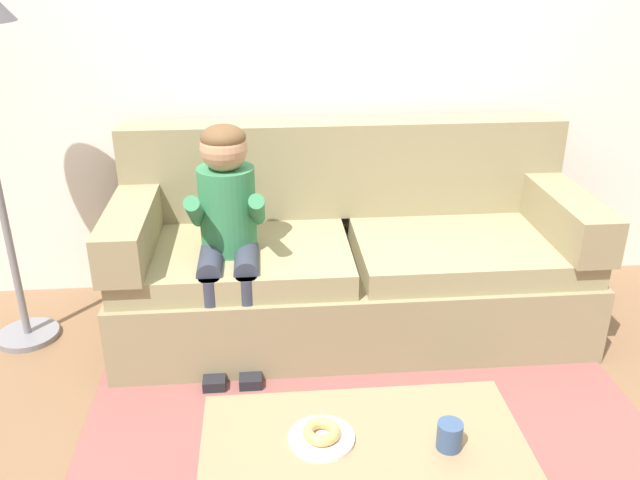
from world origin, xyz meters
The scene contains 10 objects.
ground centered at (0.00, 0.00, 0.00)m, with size 10.00×10.00×0.00m, color brown.
wall_back centered at (0.00, 1.40, 1.40)m, with size 8.00×0.10×2.80m, color silver.
area_rug centered at (0.00, -0.25, 0.01)m, with size 2.31×1.82×0.01m, color brown.
couch centered at (0.03, 0.85, 0.35)m, with size 2.28×0.90×0.99m.
coffee_table centered at (-0.10, -0.53, 0.35)m, with size 1.02×0.55×0.39m.
person_child centered at (-0.56, 0.64, 0.67)m, with size 0.34×0.58×1.10m.
plate centered at (-0.23, -0.51, 0.39)m, with size 0.21×0.21×0.01m, color white.
donut centered at (-0.23, -0.51, 0.42)m, with size 0.12×0.12×0.04m, color tan.
mug centered at (0.16, -0.57, 0.43)m, with size 0.08×0.08×0.09m, color #334C72.
toy_controller centered at (0.48, 0.15, 0.03)m, with size 0.23×0.09×0.05m.
Camera 1 is at (-0.38, -2.15, 1.81)m, focal length 37.34 mm.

